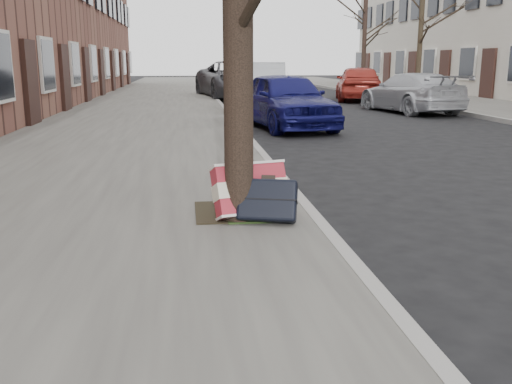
{
  "coord_description": "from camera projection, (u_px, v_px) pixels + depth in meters",
  "views": [
    {
      "loc": [
        -2.49,
        -4.35,
        1.61
      ],
      "look_at": [
        -1.86,
        0.8,
        0.42
      ],
      "focal_mm": 40.0,
      "sensor_mm": 36.0,
      "label": 1
    }
  ],
  "objects": [
    {
      "name": "car_far_front",
      "position": [
        411.0,
        93.0,
        17.99
      ],
      "size": [
        2.43,
        4.53,
        1.25
      ],
      "primitive_type": "imported",
      "rotation": [
        0.0,
        0.0,
        3.31
      ],
      "color": "#ACAEB4",
      "rests_on": "ground"
    },
    {
      "name": "tree_far_b",
      "position": [
        421.0,
        31.0,
        23.46
      ],
      "size": [
        0.21,
        0.21,
        5.35
      ],
      "primitive_type": "cylinder",
      "color": "black",
      "rests_on": "far_sidewalk"
    },
    {
      "name": "car_far_back",
      "position": [
        358.0,
        83.0,
        23.3
      ],
      "size": [
        2.61,
        4.52,
        1.45
      ],
      "primitive_type": "imported",
      "rotation": [
        0.0,
        0.0,
        2.92
      ],
      "color": "maroon",
      "rests_on": "ground"
    },
    {
      "name": "tree_far_c",
      "position": [
        364.0,
        44.0,
        30.88
      ],
      "size": [
        0.24,
        0.24,
        4.76
      ],
      "primitive_type": "cylinder",
      "color": "black",
      "rests_on": "far_sidewalk"
    },
    {
      "name": "car_near_back",
      "position": [
        235.0,
        80.0,
        24.58
      ],
      "size": [
        3.52,
        6.14,
        1.61
      ],
      "primitive_type": "imported",
      "rotation": [
        0.0,
        0.0,
        0.15
      ],
      "color": "#37363B",
      "rests_on": "ground"
    },
    {
      "name": "dirt_patch",
      "position": [
        238.0,
        211.0,
        5.76
      ],
      "size": [
        0.85,
        0.85,
        0.02
      ],
      "primitive_type": "cube",
      "color": "black",
      "rests_on": "near_sidewalk"
    },
    {
      "name": "far_sidewalk",
      "position": [
        477.0,
        105.0,
        20.27
      ],
      "size": [
        4.0,
        70.0,
        0.12
      ],
      "primitive_type": "cube",
      "color": "slate",
      "rests_on": "ground"
    },
    {
      "name": "suitcase_red",
      "position": [
        250.0,
        190.0,
        5.5
      ],
      "size": [
        0.78,
        0.55,
        0.54
      ],
      "primitive_type": "cube",
      "rotation": [
        -0.42,
        0.0,
        0.26
      ],
      "color": "maroon",
      "rests_on": "near_sidewalk"
    },
    {
      "name": "car_near_mid",
      "position": [
        260.0,
        87.0,
        18.48
      ],
      "size": [
        2.36,
        4.95,
        1.57
      ],
      "primitive_type": "imported",
      "rotation": [
        0.0,
        0.0,
        -0.15
      ],
      "color": "#B4B9BD",
      "rests_on": "ground"
    },
    {
      "name": "suitcase_navy",
      "position": [
        267.0,
        200.0,
        5.34
      ],
      "size": [
        0.62,
        0.46,
        0.44
      ],
      "primitive_type": "cube",
      "rotation": [
        -0.42,
        0.0,
        -0.27
      ],
      "color": "black",
      "rests_on": "near_sidewalk"
    },
    {
      "name": "ground",
      "position": [
        484.0,
        254.0,
        4.86
      ],
      "size": [
        120.0,
        120.0,
        0.0
      ],
      "primitive_type": "plane",
      "color": "black",
      "rests_on": "ground"
    },
    {
      "name": "car_near_front",
      "position": [
        286.0,
        100.0,
        13.76
      ],
      "size": [
        2.25,
        4.21,
        1.36
      ],
      "primitive_type": "imported",
      "rotation": [
        0.0,
        0.0,
        0.17
      ],
      "color": "#0F0F50",
      "rests_on": "ground"
    },
    {
      "name": "near_sidewalk",
      "position": [
        149.0,
        109.0,
        18.92
      ],
      "size": [
        5.0,
        70.0,
        0.12
      ],
      "primitive_type": "cube",
      "color": "slate",
      "rests_on": "ground"
    }
  ]
}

